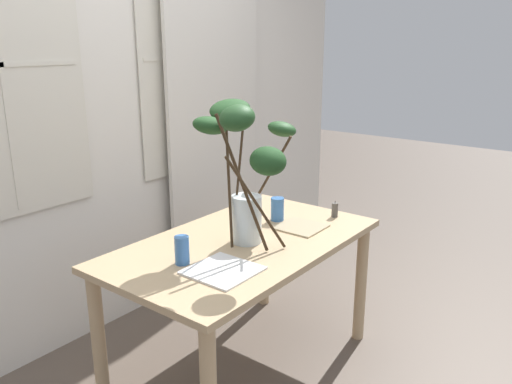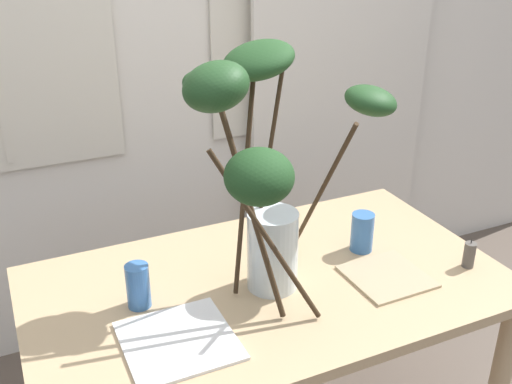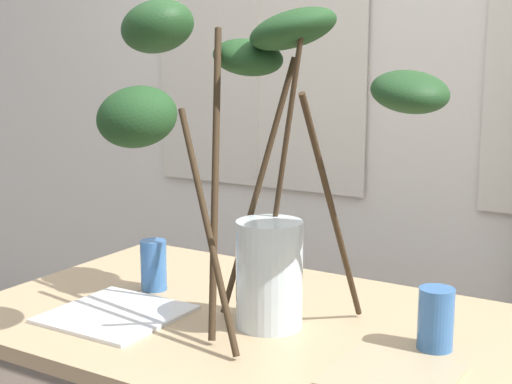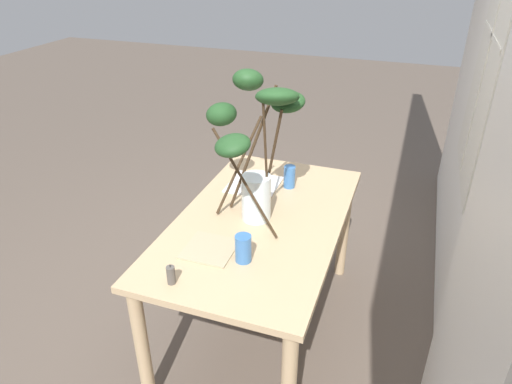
% 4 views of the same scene
% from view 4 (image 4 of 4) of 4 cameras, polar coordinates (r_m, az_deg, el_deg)
% --- Properties ---
extents(ground, '(14.00, 14.00, 0.00)m').
position_cam_4_polar(ground, '(2.85, 0.46, -15.99)').
color(ground, brown).
extents(curtain_sheer_side, '(0.90, 0.03, 2.25)m').
position_cam_4_polar(curtain_sheer_side, '(1.44, 25.13, -12.33)').
color(curtain_sheer_side, silver).
rests_on(curtain_sheer_side, ground).
extents(dining_table, '(1.42, 0.82, 0.74)m').
position_cam_4_polar(dining_table, '(2.44, 0.52, -5.35)').
color(dining_table, tan).
rests_on(dining_table, ground).
extents(vase_with_branches, '(0.70, 0.59, 0.73)m').
position_cam_4_polar(vase_with_branches, '(2.24, -0.21, 6.42)').
color(vase_with_branches, silver).
rests_on(vase_with_branches, dining_table).
extents(drinking_glass_blue_left, '(0.07, 0.07, 0.13)m').
position_cam_4_polar(drinking_glass_blue_left, '(2.66, 4.12, 1.88)').
color(drinking_glass_blue_left, '#386BAD').
rests_on(drinking_glass_blue_left, dining_table).
extents(drinking_glass_blue_right, '(0.07, 0.07, 0.13)m').
position_cam_4_polar(drinking_glass_blue_right, '(2.06, -1.57, -6.94)').
color(drinking_glass_blue_right, '#386BAD').
rests_on(drinking_glass_blue_right, dining_table).
extents(plate_square_left, '(0.28, 0.28, 0.01)m').
position_cam_4_polar(plate_square_left, '(2.70, -0.26, 0.94)').
color(plate_square_left, white).
rests_on(plate_square_left, dining_table).
extents(plate_square_right, '(0.23, 0.23, 0.01)m').
position_cam_4_polar(plate_square_right, '(2.17, -5.68, -6.97)').
color(plate_square_right, tan).
rests_on(plate_square_right, dining_table).
extents(pillar_candle, '(0.04, 0.04, 0.09)m').
position_cam_4_polar(pillar_candle, '(1.98, -10.38, -9.99)').
color(pillar_candle, '#514C47').
rests_on(pillar_candle, dining_table).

